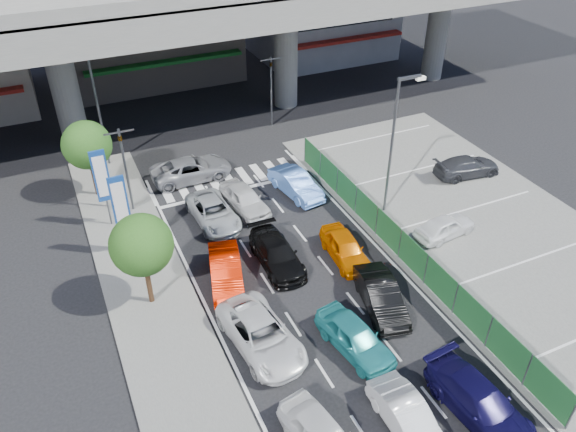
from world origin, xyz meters
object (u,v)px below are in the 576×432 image
signboard_far (102,178)px  parked_sedan_white (445,226)px  hatch_white_back_mid (408,418)px  signboard_near (120,206)px  sedan_white_front_mid (245,199)px  traffic_light_left (122,150)px  street_lamp_right (396,135)px  sedan_black_mid (277,254)px  wagon_silver_front_left (213,212)px  parked_sedan_dgrey (467,166)px  tree_far (87,145)px  taxi_orange_right (345,248)px  kei_truck_front_right (296,184)px  traffic_light_right (271,74)px  hatch_black_mid_right (381,296)px  crossing_wagon_silver (191,169)px  tree_near (142,245)px  taxi_orange_left (226,271)px  taxi_teal_mid (355,337)px  minivan_navy_back (480,402)px  sedan_white_mid_left (261,335)px  traffic_cone (401,236)px  street_lamp_left (99,96)px

signboard_far → parked_sedan_white: bearing=-27.6°
hatch_white_back_mid → parked_sedan_white: parked_sedan_white is taller
signboard_far → hatch_white_back_mid: size_ratio=1.22×
signboard_near → sedan_white_front_mid: 7.46m
traffic_light_left → signboard_near: bearing=-104.0°
street_lamp_right → sedan_black_mid: 8.97m
wagon_silver_front_left → parked_sedan_dgrey: 16.21m
traffic_light_left → tree_far: traffic_light_left is taller
hatch_white_back_mid → taxi_orange_right: bearing=73.7°
street_lamp_right → hatch_white_back_mid: street_lamp_right is taller
signboard_near → kei_truck_front_right: signboard_near is taller
traffic_light_right → hatch_white_back_mid: (-5.53, -25.53, -3.30)m
tree_far → hatch_white_back_mid: (7.77, -21.03, -2.75)m
street_lamp_right → parked_sedan_white: size_ratio=2.24×
hatch_black_mid_right → taxi_orange_right: (0.28, 3.80, -0.03)m
crossing_wagon_silver → hatch_black_mid_right: bearing=-162.8°
parked_sedan_white → tree_near: bearing=77.5°
taxi_orange_left → parked_sedan_dgrey: taxi_orange_left is taller
sedan_black_mid → taxi_orange_right: 3.51m
taxi_teal_mid → kei_truck_front_right: bearing=66.8°
signboard_far → hatch_black_mid_right: 15.62m
tree_near → hatch_white_back_mid: 12.93m
signboard_far → minivan_navy_back: (10.37, -18.10, -2.37)m
sedan_white_mid_left → minivan_navy_back: bearing=-53.1°
tree_far → taxi_teal_mid: 18.84m
traffic_cone → street_lamp_right: bearing=70.9°
tree_far → taxi_orange_right: bearing=-47.1°
parked_sedan_dgrey → taxi_orange_left: bearing=106.8°
tree_far → wagon_silver_front_left: size_ratio=1.08×
sedan_black_mid → parked_sedan_white: sedan_black_mid is taller
traffic_light_right → parked_sedan_white: 17.06m
hatch_white_back_mid → sedan_white_front_mid: sedan_white_front_mid is taller
traffic_light_right → taxi_orange_left: size_ratio=1.24×
traffic_light_right → tree_far: 14.05m
parked_sedan_dgrey → hatch_white_back_mid: bearing=140.8°
wagon_silver_front_left → parked_sedan_white: (10.86, -6.49, 0.05)m
tree_near → taxi_teal_mid: tree_near is taller
street_lamp_right → crossing_wagon_silver: bearing=139.1°
sedan_black_mid → parked_sedan_white: bearing=-8.6°
signboard_far → parked_sedan_dgrey: 21.87m
street_lamp_right → sedan_white_front_mid: size_ratio=1.98×
signboard_far → traffic_cone: signboard_far is taller
street_lamp_left → taxi_orange_left: bearing=-78.1°
hatch_white_back_mid → signboard_far: bearing=113.2°
sedan_white_front_mid → signboard_far: bearing=159.6°
parked_sedan_dgrey → parked_sedan_white: bearing=137.5°
parked_sedan_dgrey → taxi_teal_mid: bearing=131.0°
street_lamp_right → tree_near: size_ratio=1.67×
traffic_light_right → signboard_far: (-13.10, -8.01, -0.87)m
traffic_light_left → minivan_navy_back: traffic_light_left is taller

